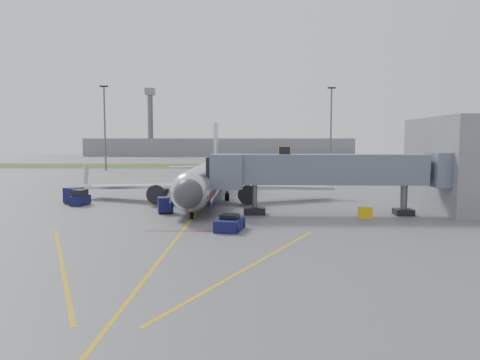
{
  "coord_description": "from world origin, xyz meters",
  "views": [
    {
      "loc": [
        5.93,
        -42.08,
        7.61
      ],
      "look_at": [
        4.42,
        8.3,
        3.2
      ],
      "focal_mm": 35.0,
      "sensor_mm": 36.0,
      "label": 1
    }
  ],
  "objects_px": {
    "pushback_tug": "(230,224)",
    "baggage_tug": "(80,198)",
    "ramp_worker": "(176,196)",
    "belt_loader": "(185,197)",
    "airliner": "(206,179)"
  },
  "relations": [
    {
      "from": "pushback_tug",
      "to": "baggage_tug",
      "type": "xyz_separation_m",
      "value": [
        -18.08,
        14.46,
        0.24
      ]
    },
    {
      "from": "pushback_tug",
      "to": "ramp_worker",
      "type": "height_order",
      "value": "ramp_worker"
    },
    {
      "from": "ramp_worker",
      "to": "belt_loader",
      "type": "bearing_deg",
      "value": 15.12
    },
    {
      "from": "baggage_tug",
      "to": "belt_loader",
      "type": "height_order",
      "value": "belt_loader"
    },
    {
      "from": "airliner",
      "to": "pushback_tug",
      "type": "xyz_separation_m",
      "value": [
        3.91,
        -18.75,
        -2.08
      ]
    },
    {
      "from": "airliner",
      "to": "ramp_worker",
      "type": "xyz_separation_m",
      "value": [
        -3.32,
        -2.22,
        -1.85
      ]
    },
    {
      "from": "baggage_tug",
      "to": "ramp_worker",
      "type": "height_order",
      "value": "baggage_tug"
    },
    {
      "from": "airliner",
      "to": "pushback_tug",
      "type": "distance_m",
      "value": 19.26
    },
    {
      "from": "airliner",
      "to": "ramp_worker",
      "type": "height_order",
      "value": "airliner"
    },
    {
      "from": "airliner",
      "to": "pushback_tug",
      "type": "height_order",
      "value": "airliner"
    },
    {
      "from": "pushback_tug",
      "to": "belt_loader",
      "type": "bearing_deg",
      "value": 109.61
    },
    {
      "from": "airliner",
      "to": "baggage_tug",
      "type": "xyz_separation_m",
      "value": [
        -14.17,
        -4.28,
        -1.84
      ]
    },
    {
      "from": "pushback_tug",
      "to": "ramp_worker",
      "type": "distance_m",
      "value": 18.04
    },
    {
      "from": "airliner",
      "to": "belt_loader",
      "type": "height_order",
      "value": "airliner"
    },
    {
      "from": "belt_loader",
      "to": "ramp_worker",
      "type": "height_order",
      "value": "belt_loader"
    }
  ]
}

